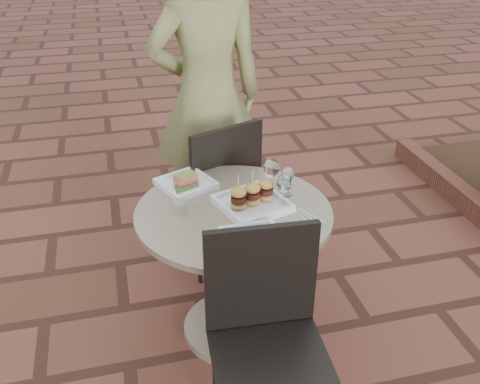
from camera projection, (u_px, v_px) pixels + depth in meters
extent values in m
plane|color=brown|center=(294.00, 335.00, 2.75)|extent=(60.00, 60.00, 0.00)
cylinder|color=gray|center=(234.00, 326.00, 2.78)|extent=(0.52, 0.52, 0.04)
cylinder|color=gray|center=(234.00, 276.00, 2.61)|extent=(0.08, 0.08, 0.70)
cylinder|color=tan|center=(234.00, 213.00, 2.43)|extent=(0.90, 0.90, 0.03)
cube|color=black|center=(209.00, 193.00, 3.13)|extent=(0.57, 0.57, 0.03)
cube|color=black|center=(227.00, 167.00, 2.86)|extent=(0.42, 0.18, 0.46)
cylinder|color=black|center=(219.00, 203.00, 3.47)|extent=(0.02, 0.02, 0.44)
cylinder|color=black|center=(167.00, 221.00, 3.28)|extent=(0.02, 0.02, 0.44)
cylinder|color=black|center=(254.00, 230.00, 3.20)|extent=(0.02, 0.02, 0.44)
cylinder|color=black|center=(199.00, 251.00, 3.01)|extent=(0.02, 0.02, 0.44)
cube|color=black|center=(271.00, 362.00, 2.01)|extent=(0.47, 0.47, 0.03)
cube|color=black|center=(261.00, 277.00, 2.06)|extent=(0.44, 0.06, 0.46)
cylinder|color=black|center=(215.00, 373.00, 2.25)|extent=(0.02, 0.02, 0.44)
cylinder|color=black|center=(302.00, 361.00, 2.31)|extent=(0.02, 0.02, 0.44)
imported|color=olive|center=(207.00, 98.00, 3.12)|extent=(0.70, 0.48, 1.88)
cube|color=silver|center=(186.00, 185.00, 2.62)|extent=(0.31, 0.31, 0.01)
cube|color=#D05E49|center=(186.00, 179.00, 2.60)|extent=(0.12, 0.10, 0.03)
cube|color=olive|center=(185.00, 175.00, 2.59)|extent=(0.12, 0.10, 0.01)
cube|color=silver|center=(252.00, 205.00, 2.45)|extent=(0.36, 0.36, 0.01)
cube|color=silver|center=(253.00, 243.00, 2.19)|extent=(0.24, 0.24, 0.01)
ellipsoid|color=#DC5A81|center=(247.00, 249.00, 2.13)|extent=(0.04, 0.03, 0.02)
cylinder|color=white|center=(283.00, 206.00, 2.45)|extent=(0.06, 0.06, 0.00)
cylinder|color=white|center=(283.00, 199.00, 2.43)|extent=(0.01, 0.01, 0.07)
ellipsoid|color=white|center=(284.00, 184.00, 2.39)|extent=(0.07, 0.07, 0.09)
cylinder|color=white|center=(284.00, 185.00, 2.39)|extent=(0.06, 0.06, 0.04)
cylinder|color=white|center=(271.00, 193.00, 2.56)|extent=(0.06, 0.06, 0.00)
cylinder|color=white|center=(271.00, 185.00, 2.54)|extent=(0.01, 0.01, 0.08)
ellipsoid|color=white|center=(271.00, 168.00, 2.49)|extent=(0.08, 0.08, 0.10)
cylinder|color=white|center=(287.00, 194.00, 2.55)|extent=(0.05, 0.05, 0.00)
cylinder|color=white|center=(287.00, 188.00, 2.53)|extent=(0.01, 0.01, 0.06)
ellipsoid|color=white|center=(288.00, 175.00, 2.50)|extent=(0.06, 0.06, 0.08)
cylinder|color=silver|center=(180.00, 206.00, 2.40)|extent=(0.08, 0.08, 0.05)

